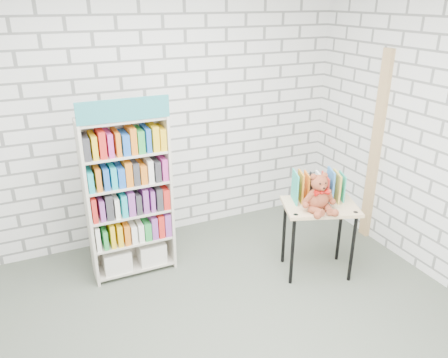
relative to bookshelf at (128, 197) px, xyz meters
name	(u,v)px	position (x,y,z in m)	size (l,w,h in m)	color
ground	(225,346)	(0.39, -1.36, -0.81)	(4.50, 4.50, 0.00)	#4D5447
room_shell	(225,130)	(0.39, -1.36, 0.97)	(4.52, 4.02, 2.81)	silver
bookshelf	(128,197)	(0.00, 0.00, 0.00)	(0.79, 0.31, 1.78)	beige
display_table	(320,215)	(1.65, -0.78, -0.18)	(0.81, 0.68, 0.74)	tan
table_books	(318,186)	(1.69, -0.68, 0.07)	(0.52, 0.36, 0.29)	#29B296
teddy_bear	(319,196)	(1.56, -0.86, 0.07)	(0.33, 0.31, 0.36)	brown
door_trim	(375,149)	(2.61, -0.41, 0.24)	(0.05, 0.12, 2.10)	tan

